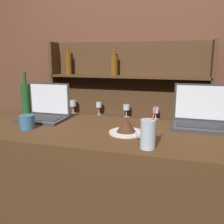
# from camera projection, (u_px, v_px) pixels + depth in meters

# --- Properties ---
(bar_counter) EXTENTS (2.20, 0.67, 1.07)m
(bar_counter) POSITION_uv_depth(u_px,v_px,m) (107.00, 210.00, 1.58)
(bar_counter) COLOR #4C3019
(bar_counter) RESTS_ON ground_plane
(back_wall) EXTENTS (7.00, 0.06, 2.70)m
(back_wall) POSITION_uv_depth(u_px,v_px,m) (141.00, 71.00, 2.43)
(back_wall) COLOR brown
(back_wall) RESTS_ON ground_plane
(back_shelf) EXTENTS (1.54, 0.18, 1.63)m
(back_shelf) POSITION_uv_depth(u_px,v_px,m) (126.00, 122.00, 2.50)
(back_shelf) COLOR #472D19
(back_shelf) RESTS_ON ground_plane
(laptop_near) EXTENTS (0.31, 0.22, 0.24)m
(laptop_near) POSITION_uv_depth(u_px,v_px,m) (45.00, 111.00, 1.70)
(laptop_near) COLOR #333338
(laptop_near) RESTS_ON bar_counter
(laptop_far) EXTENTS (0.32, 0.23, 0.25)m
(laptop_far) POSITION_uv_depth(u_px,v_px,m) (200.00, 117.00, 1.52)
(laptop_far) COLOR #333338
(laptop_far) RESTS_ON bar_counter
(cake_plate) EXTENTS (0.19, 0.19, 0.09)m
(cake_plate) POSITION_uv_depth(u_px,v_px,m) (126.00, 127.00, 1.38)
(cake_plate) COLOR silver
(cake_plate) RESTS_ON bar_counter
(water_glass) EXTENTS (0.07, 0.07, 0.20)m
(water_glass) POSITION_uv_depth(u_px,v_px,m) (148.00, 134.00, 1.15)
(water_glass) COLOR silver
(water_glass) RESTS_ON bar_counter
(wine_bottle_green) EXTENTS (0.07, 0.07, 0.31)m
(wine_bottle_green) POSITION_uv_depth(u_px,v_px,m) (26.00, 98.00, 1.86)
(wine_bottle_green) COLOR #1E4C23
(wine_bottle_green) RESTS_ON bar_counter
(coffee_cup) EXTENTS (0.09, 0.09, 0.08)m
(coffee_cup) POSITION_uv_depth(u_px,v_px,m) (27.00, 122.00, 1.48)
(coffee_cup) COLOR #38668C
(coffee_cup) RESTS_ON bar_counter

